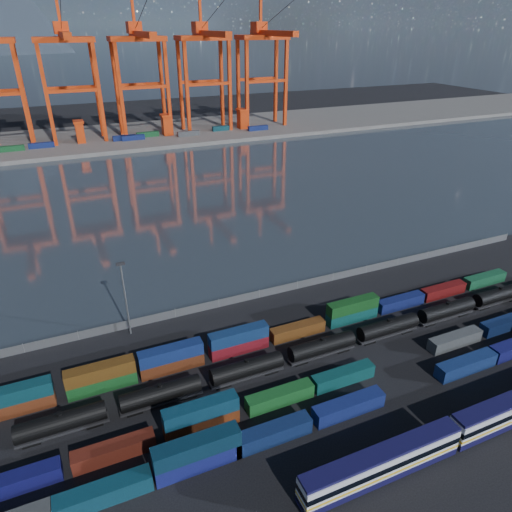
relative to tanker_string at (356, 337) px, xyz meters
name	(u,v)px	position (x,y,z in m)	size (l,w,h in m)	color
ground	(321,372)	(-10.17, -4.09, -2.13)	(700.00, 700.00, 0.00)	black
harbor_water	(176,196)	(-10.17, 100.91, -2.13)	(700.00, 700.00, 0.00)	#2A333D
far_quay	(128,136)	(-10.17, 205.91, -1.13)	(700.00, 70.00, 2.00)	#514F4C
container_row_south	(353,402)	(-10.47, -14.26, 0.02)	(140.31, 2.57, 5.48)	#383B3D
container_row_mid	(353,371)	(-5.89, -7.74, -0.41)	(140.69, 2.42, 5.17)	#393B3D
container_row_north	(205,351)	(-28.67, 7.64, 0.04)	(141.65, 2.39, 5.10)	navy
tanker_string	(356,337)	(0.00, 0.00, 0.00)	(122.34, 2.97, 4.25)	black
waterfront_fence	(259,294)	(-10.17, 23.91, -1.13)	(160.12, 0.12, 2.20)	#595B5E
yard_light_mast	(125,295)	(-40.17, 21.91, 7.16)	(1.60, 0.40, 16.60)	slate
gantry_cranes	(103,52)	(-17.67, 198.98, 42.46)	(202.98, 53.72, 72.74)	red
quay_containers	(110,139)	(-21.16, 191.37, 1.17)	(172.58, 10.99, 2.60)	navy
straddle_carriers	(124,128)	(-12.67, 195.91, 5.69)	(140.00, 7.00, 11.10)	red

